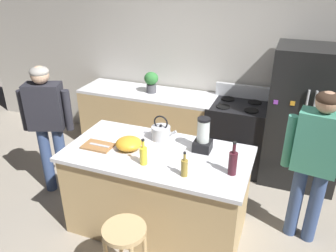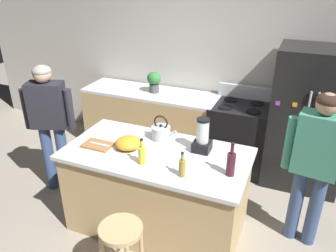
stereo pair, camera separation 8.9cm
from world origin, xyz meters
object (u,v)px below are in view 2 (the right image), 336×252
(stove_range, at_px, (238,136))
(blender_appliance, at_px, (202,137))
(chef_knife, at_px, (99,144))
(bottle_wine, at_px, (231,163))
(mixing_bowl, at_px, (128,143))
(bottle_vinegar, at_px, (182,167))
(tea_kettle, at_px, (161,132))
(cutting_board, at_px, (98,145))
(refrigerator, at_px, (308,120))
(bottle_soda, at_px, (142,155))
(person_by_sink_right, at_px, (316,158))
(person_by_island_left, at_px, (49,118))
(potted_plant, at_px, (154,81))
(kitchen_island, at_px, (157,190))
(bar_stool, at_px, (122,242))

(stove_range, distance_m, blender_appliance, 1.46)
(chef_knife, bearing_deg, bottle_wine, 0.43)
(blender_appliance, xyz_separation_m, mixing_bowl, (-0.69, -0.23, -0.09))
(bottle_vinegar, xyz_separation_m, bottle_wine, (0.38, 0.18, 0.03))
(blender_appliance, relative_size, tea_kettle, 1.26)
(tea_kettle, relative_size, cutting_board, 0.92)
(refrigerator, relative_size, blender_appliance, 5.07)
(bottle_soda, bearing_deg, refrigerator, 51.28)
(person_by_sink_right, height_order, tea_kettle, person_by_sink_right)
(person_by_island_left, relative_size, bottle_wine, 5.07)
(person_by_sink_right, xyz_separation_m, potted_plant, (-2.17, 1.16, 0.13))
(stove_range, distance_m, bottle_vinegar, 1.89)
(person_by_sink_right, xyz_separation_m, bottle_soda, (-1.47, -0.63, 0.05))
(refrigerator, distance_m, stove_range, 0.92)
(bottle_wine, bearing_deg, potted_plant, 131.90)
(person_by_island_left, relative_size, bottle_soda, 6.26)
(stove_range, xyz_separation_m, bottle_wine, (0.22, -1.63, 0.57))
(kitchen_island, relative_size, bar_stool, 2.65)
(bar_stool, height_order, bottle_vinegar, bottle_vinegar)
(bottle_soda, xyz_separation_m, mixing_bowl, (-0.25, 0.20, -0.03))
(kitchen_island, height_order, person_by_island_left, person_by_island_left)
(refrigerator, relative_size, tea_kettle, 6.37)
(refrigerator, bearing_deg, person_by_sink_right, -85.91)
(bottle_vinegar, bearing_deg, stove_range, 85.00)
(kitchen_island, bearing_deg, stove_range, 70.73)
(mixing_bowl, xyz_separation_m, chef_knife, (-0.29, -0.08, -0.04))
(refrigerator, height_order, bar_stool, refrigerator)
(stove_range, height_order, bottle_vinegar, bottle_vinegar)
(refrigerator, bearing_deg, stove_range, 178.29)
(kitchen_island, height_order, refrigerator, refrigerator)
(stove_range, distance_m, bar_stool, 2.40)
(refrigerator, relative_size, stove_range, 1.59)
(person_by_sink_right, bearing_deg, bottle_wine, -143.74)
(bar_stool, distance_m, tea_kettle, 1.20)
(refrigerator, distance_m, person_by_island_left, 3.10)
(blender_appliance, bearing_deg, tea_kettle, 171.11)
(cutting_board, bearing_deg, bottle_soda, -12.33)
(kitchen_island, bearing_deg, blender_appliance, 26.38)
(blender_appliance, height_order, mixing_bowl, blender_appliance)
(person_by_island_left, height_order, blender_appliance, person_by_island_left)
(bar_stool, distance_m, bottle_soda, 0.77)
(potted_plant, height_order, blender_appliance, blender_appliance)
(potted_plant, bearing_deg, kitchen_island, -64.67)
(bottle_soda, height_order, mixing_bowl, bottle_soda)
(person_by_sink_right, bearing_deg, potted_plant, 151.93)
(bottle_wine, bearing_deg, person_by_island_left, 172.98)
(refrigerator, height_order, chef_knife, refrigerator)
(blender_appliance, bearing_deg, bottle_vinegar, -93.33)
(potted_plant, height_order, bottle_vinegar, potted_plant)
(bottle_wine, bearing_deg, cutting_board, -179.82)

